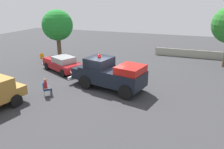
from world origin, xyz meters
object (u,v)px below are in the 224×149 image
traffic_cone (76,71)px  spectator_seated (47,86)px  classic_hot_rod (62,63)px  spectator_standing (87,67)px  lawn_chair_by_car (43,57)px  lawn_chair_near_truck (45,88)px  vintage_fire_truck (109,74)px  oak_tree_left (57,25)px

traffic_cone → spectator_seated: bearing=-85.3°
classic_hot_rod → spectator_standing: spectator_standing is taller
classic_hot_rod → spectator_standing: size_ratio=2.82×
lawn_chair_by_car → spectator_seated: bearing=-50.9°
lawn_chair_by_car → lawn_chair_near_truck: bearing=-51.7°
lawn_chair_near_truck → traffic_cone: (-0.30, 4.85, -0.28)m
spectator_seated → vintage_fire_truck: bearing=37.0°
classic_hot_rod → lawn_chair_by_car: size_ratio=4.64×
classic_hot_rod → oak_tree_left: oak_tree_left is taller
classic_hot_rod → lawn_chair_by_car: 3.99m
vintage_fire_truck → classic_hot_rod: (-5.79, 2.49, -0.45)m
spectator_seated → traffic_cone: size_ratio=2.03×
classic_hot_rod → spectator_standing: (3.08, -0.84, 0.22)m
classic_hot_rod → oak_tree_left: size_ratio=0.86×
spectator_seated → oak_tree_left: (-4.69, 8.74, 3.11)m
spectator_seated → traffic_cone: 4.79m
spectator_seated → lawn_chair_by_car: bearing=129.1°
traffic_cone → oak_tree_left: bearing=137.2°
classic_hot_rod → oak_tree_left: 5.30m
vintage_fire_truck → lawn_chair_by_car: vintage_fire_truck is taller
vintage_fire_truck → lawn_chair_by_car: 10.30m
lawn_chair_by_car → spectator_standing: 7.15m
vintage_fire_truck → lawn_chair_by_car: bearing=155.5°
oak_tree_left → spectator_seated: bearing=-61.8°
lawn_chair_by_car → oak_tree_left: oak_tree_left is taller
spectator_seated → oak_tree_left: size_ratio=0.23×
vintage_fire_truck → classic_hot_rod: bearing=156.7°
vintage_fire_truck → oak_tree_left: size_ratio=1.14×
lawn_chair_by_car → spectator_standing: size_ratio=0.61×
vintage_fire_truck → traffic_cone: 4.60m
vintage_fire_truck → traffic_cone: size_ratio=9.89×
classic_hot_rod → lawn_chair_near_truck: size_ratio=4.64×
lawn_chair_by_car → oak_tree_left: bearing=59.5°
vintage_fire_truck → oak_tree_left: 10.59m
lawn_chair_near_truck → spectator_standing: size_ratio=0.61×
vintage_fire_truck → spectator_standing: 3.18m
lawn_chair_near_truck → oak_tree_left: oak_tree_left is taller
traffic_cone → lawn_chair_near_truck: bearing=-86.5°
classic_hot_rod → traffic_cone: bearing=-15.3°
classic_hot_rod → traffic_cone: 1.87m
lawn_chair_near_truck → spectator_standing: spectator_standing is taller
lawn_chair_near_truck → spectator_seated: spectator_seated is taller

